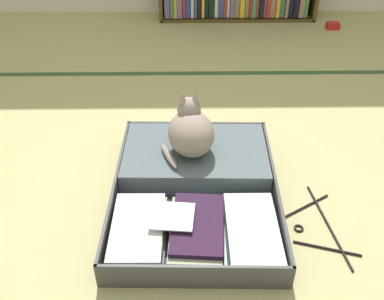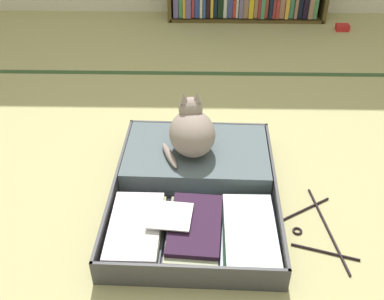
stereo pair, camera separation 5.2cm
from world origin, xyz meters
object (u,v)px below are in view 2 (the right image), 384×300
at_px(open_suitcase, 195,183).
at_px(small_red_pouch, 342,27).
at_px(clothes_hanger, 318,229).
at_px(black_cat, 192,131).

height_order(open_suitcase, small_red_pouch, open_suitcase).
height_order(clothes_hanger, small_red_pouch, small_red_pouch).
height_order(open_suitcase, clothes_hanger, open_suitcase).
relative_size(black_cat, small_red_pouch, 3.03).
relative_size(open_suitcase, black_cat, 3.11).
xyz_separation_m(clothes_hanger, small_red_pouch, (0.64, 2.17, 0.02)).
height_order(black_cat, clothes_hanger, black_cat).
xyz_separation_m(open_suitcase, black_cat, (-0.02, 0.17, 0.17)).
bearing_deg(clothes_hanger, open_suitcase, 156.25).
bearing_deg(clothes_hanger, black_cat, 143.37).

